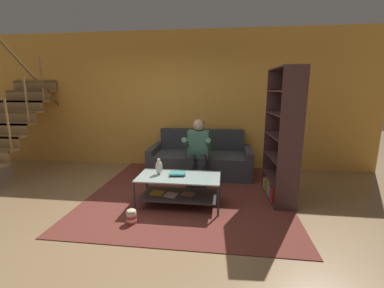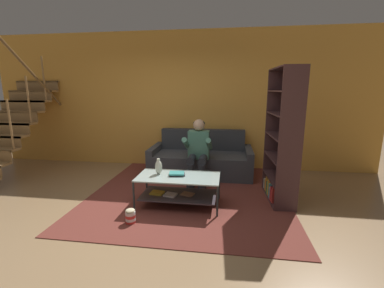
% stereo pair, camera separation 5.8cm
% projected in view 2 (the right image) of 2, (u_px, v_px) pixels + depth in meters
% --- Properties ---
extents(ground, '(16.80, 16.80, 0.00)m').
position_uv_depth(ground, '(143.00, 215.00, 3.52)').
color(ground, '#9C7B55').
extents(back_partition, '(8.40, 0.12, 2.90)m').
position_uv_depth(back_partition, '(177.00, 101.00, 5.60)').
color(back_partition, gold).
rests_on(back_partition, ground).
extents(staircase_run, '(1.04, 2.50, 3.02)m').
position_uv_depth(staircase_run, '(14.00, 116.00, 5.21)').
color(staircase_run, '#A9804D').
rests_on(staircase_run, ground).
extents(couch, '(2.01, 0.92, 0.87)m').
position_uv_depth(couch, '(201.00, 160.00, 5.22)').
color(couch, '#3C3F46').
rests_on(couch, ground).
extents(person_seated_center, '(0.50, 0.58, 1.17)m').
position_uv_depth(person_seated_center, '(198.00, 149.00, 4.62)').
color(person_seated_center, '#292C33').
rests_on(person_seated_center, ground).
extents(coffee_table, '(1.20, 0.61, 0.46)m').
position_uv_depth(coffee_table, '(178.00, 186.00, 3.78)').
color(coffee_table, '#A8BFBA').
rests_on(coffee_table, ground).
extents(area_rug, '(3.15, 3.46, 0.01)m').
position_uv_depth(area_rug, '(191.00, 189.00, 4.44)').
color(area_rug, brown).
rests_on(area_rug, ground).
extents(vase, '(0.10, 0.10, 0.24)m').
position_uv_depth(vase, '(159.00, 167.00, 3.81)').
color(vase, silver).
rests_on(vase, coffee_table).
extents(book_stack, '(0.26, 0.21, 0.04)m').
position_uv_depth(book_stack, '(177.00, 174.00, 3.78)').
color(book_stack, '#2E2129').
rests_on(book_stack, coffee_table).
extents(bookshelf, '(0.38, 0.93, 2.01)m').
position_uv_depth(bookshelf, '(283.00, 149.00, 3.91)').
color(bookshelf, '#462B2D').
rests_on(bookshelf, ground).
extents(popcorn_tub, '(0.13, 0.13, 0.20)m').
position_uv_depth(popcorn_tub, '(130.00, 216.00, 3.30)').
color(popcorn_tub, red).
rests_on(popcorn_tub, ground).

